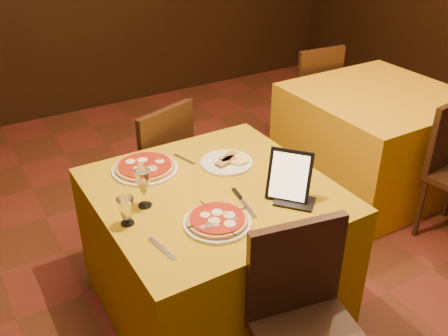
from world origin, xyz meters
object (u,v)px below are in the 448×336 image
chair_main_far (148,167)px  tablet (289,176)px  main_table (214,249)px  side_table (373,140)px  chair_side_far (304,95)px  pizza_far (145,168)px  wine_glass (144,188)px  water_glass (126,211)px  pizza_near (217,221)px

chair_main_far → tablet: bearing=84.6°
main_table → chair_main_far: chair_main_far is taller
side_table → chair_side_far: size_ratio=1.21×
pizza_far → chair_side_far: bearing=27.7°
chair_main_far → chair_side_far: same height
main_table → chair_main_far: 0.84m
wine_glass → water_glass: (-0.12, -0.09, -0.03)m
side_table → wine_glass: bearing=-167.0°
chair_side_far → main_table: bearing=43.1°
chair_main_far → pizza_near: bearing=64.4°
wine_glass → tablet: tablet is taller
pizza_far → tablet: tablet is taller
pizza_far → water_glass: water_glass is taller
wine_glass → tablet: 0.67m
tablet → chair_side_far: bearing=98.2°
side_table → pizza_far: size_ratio=3.23×
wine_glass → pizza_near: bearing=-53.7°
main_table → chair_main_far: bearing=90.0°
main_table → chair_side_far: chair_side_far is taller
water_glass → tablet: (0.72, -0.19, 0.06)m
side_table → pizza_far: pizza_far is taller
pizza_near → chair_main_far: bearing=83.4°
tablet → pizza_far: bearing=179.1°
chair_side_far → pizza_far: chair_side_far is taller
chair_side_far → wine_glass: 2.40m
pizza_near → side_table: bearing=22.9°
main_table → water_glass: bearing=-172.9°
water_glass → tablet: size_ratio=0.53×
chair_side_far → chair_main_far: bearing=20.5°
main_table → side_table: bearing=16.6°
pizza_far → wine_glass: bearing=-113.1°
pizza_far → tablet: (0.48, -0.58, 0.10)m
pizza_near → pizza_far: bearing=98.2°
main_table → chair_main_far: (-0.00, 0.84, 0.08)m
tablet → wine_glass: bearing=-155.2°
chair_side_far → side_table: bearing=94.7°
pizza_far → tablet: 0.76m
side_table → pizza_far: (-1.87, -0.16, 0.39)m
pizza_near → water_glass: (-0.33, 0.20, 0.05)m
chair_side_far → water_glass: bearing=37.6°
chair_main_far → water_glass: (-0.46, -0.90, 0.36)m
wine_glass → water_glass: 0.15m
side_table → pizza_near: 1.97m
main_table → pizza_far: (-0.21, 0.33, 0.39)m
chair_side_far → tablet: 2.13m
chair_side_far → tablet: (-1.39, -1.56, 0.41)m
chair_side_far → pizza_near: size_ratio=3.03×
chair_side_far → pizza_near: chair_side_far is taller
main_table → chair_side_far: (1.65, 1.31, 0.08)m
pizza_far → pizza_near: bearing=-81.8°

